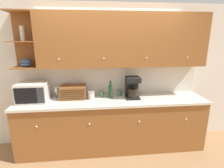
% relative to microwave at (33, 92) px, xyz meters
% --- Properties ---
extents(ground_plane, '(24.00, 24.00, 0.00)m').
position_rel_microwave_xyz_m(ground_plane, '(1.35, 0.28, -1.11)').
color(ground_plane, '#9E754C').
extents(wall_back, '(5.70, 0.06, 2.60)m').
position_rel_microwave_xyz_m(wall_back, '(1.35, 0.31, 0.19)').
color(wall_back, white).
rests_on(wall_back, ground_plane).
extents(counter_unit, '(3.32, 0.65, 0.95)m').
position_rel_microwave_xyz_m(counter_unit, '(1.35, -0.03, -0.64)').
color(counter_unit, '#935628').
rests_on(counter_unit, ground_plane).
extents(backsplash_panel, '(3.30, 0.01, 0.57)m').
position_rel_microwave_xyz_m(backsplash_panel, '(1.35, 0.28, 0.12)').
color(backsplash_panel, silver).
rests_on(backsplash_panel, counter_unit).
extents(upper_cabinets, '(3.30, 0.37, 0.90)m').
position_rel_microwave_xyz_m(upper_cabinets, '(1.52, 0.11, 0.85)').
color(upper_cabinets, '#935628').
rests_on(upper_cabinets, backsplash_panel).
extents(microwave, '(0.49, 0.37, 0.33)m').
position_rel_microwave_xyz_m(microwave, '(0.00, 0.00, 0.00)').
color(microwave, silver).
rests_on(microwave, counter_unit).
extents(wine_glass, '(0.07, 0.07, 0.21)m').
position_rel_microwave_xyz_m(wine_glass, '(0.35, 0.15, -0.02)').
color(wine_glass, silver).
rests_on(wine_glass, counter_unit).
extents(bread_box, '(0.44, 0.28, 0.23)m').
position_rel_microwave_xyz_m(bread_box, '(0.66, 0.10, -0.05)').
color(bread_box, brown).
rests_on(bread_box, counter_unit).
extents(storage_canister, '(0.11, 0.11, 0.14)m').
position_rel_microwave_xyz_m(storage_canister, '(0.97, 0.01, -0.09)').
color(storage_canister, silver).
rests_on(storage_canister, counter_unit).
extents(mug, '(0.09, 0.08, 0.09)m').
position_rel_microwave_xyz_m(mug, '(1.16, 0.14, -0.12)').
color(mug, '#4C845B').
rests_on(mug, counter_unit).
extents(wine_bottle, '(0.07, 0.07, 0.32)m').
position_rel_microwave_xyz_m(wine_bottle, '(1.32, 0.04, -0.02)').
color(wine_bottle, '#19381E').
rests_on(wine_bottle, counter_unit).
extents(mug_blue_second, '(0.09, 0.08, 0.10)m').
position_rel_microwave_xyz_m(mug_blue_second, '(1.49, 0.16, -0.12)').
color(mug_blue_second, '#4C845B').
rests_on(mug_blue_second, counter_unit).
extents(coffee_maker, '(0.24, 0.23, 0.39)m').
position_rel_microwave_xyz_m(coffee_maker, '(1.71, 0.01, 0.03)').
color(coffee_maker, black).
rests_on(coffee_maker, counter_unit).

